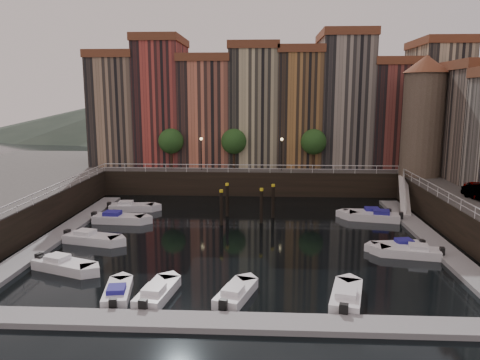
# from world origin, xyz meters

# --- Properties ---
(ground) EXTENTS (200.00, 200.00, 0.00)m
(ground) POSITION_xyz_m (0.00, 0.00, 0.00)
(ground) COLOR black
(ground) RESTS_ON ground
(quay_far) EXTENTS (80.00, 20.00, 3.00)m
(quay_far) POSITION_xyz_m (0.00, 26.00, 1.50)
(quay_far) COLOR black
(quay_far) RESTS_ON ground
(dock_left) EXTENTS (2.00, 28.00, 0.35)m
(dock_left) POSITION_xyz_m (-16.20, -1.00, 0.17)
(dock_left) COLOR gray
(dock_left) RESTS_ON ground
(dock_right) EXTENTS (2.00, 28.00, 0.35)m
(dock_right) POSITION_xyz_m (16.20, -1.00, 0.17)
(dock_right) COLOR gray
(dock_right) RESTS_ON ground
(dock_near) EXTENTS (30.00, 2.00, 0.35)m
(dock_near) POSITION_xyz_m (0.00, -17.00, 0.17)
(dock_near) COLOR gray
(dock_near) RESTS_ON ground
(mountains) EXTENTS (145.00, 100.00, 18.00)m
(mountains) POSITION_xyz_m (1.72, 110.00, 7.92)
(mountains) COLOR #2D382D
(mountains) RESTS_ON ground
(far_terrace) EXTENTS (48.70, 10.30, 17.50)m
(far_terrace) POSITION_xyz_m (3.31, 23.50, 10.95)
(far_terrace) COLOR #987B61
(far_terrace) RESTS_ON quay_far
(corner_tower) EXTENTS (5.20, 5.20, 13.80)m
(corner_tower) POSITION_xyz_m (20.00, 14.50, 10.19)
(corner_tower) COLOR #6B5B4C
(corner_tower) RESTS_ON quay_right
(promenade_trees) EXTENTS (21.20, 3.20, 5.20)m
(promenade_trees) POSITION_xyz_m (-1.33, 18.20, 6.58)
(promenade_trees) COLOR black
(promenade_trees) RESTS_ON quay_far
(street_lamps) EXTENTS (10.36, 0.36, 4.18)m
(street_lamps) POSITION_xyz_m (-1.00, 17.20, 5.90)
(street_lamps) COLOR black
(street_lamps) RESTS_ON quay_far
(railings) EXTENTS (36.08, 34.04, 0.52)m
(railings) POSITION_xyz_m (0.00, 4.88, 3.79)
(railings) COLOR white
(railings) RESTS_ON ground
(gangway) EXTENTS (2.78, 8.32, 3.73)m
(gangway) POSITION_xyz_m (17.10, 10.00, 1.92)
(gangway) COLOR white
(gangway) RESTS_ON ground
(mooring_pilings) EXTENTS (5.36, 3.75, 3.78)m
(mooring_pilings) POSITION_xyz_m (0.07, 4.78, 1.65)
(mooring_pilings) COLOR black
(mooring_pilings) RESTS_ON ground
(boat_left_0) EXTENTS (4.99, 3.32, 1.13)m
(boat_left_0) POSITION_xyz_m (-12.45, -9.44, 0.38)
(boat_left_0) COLOR white
(boat_left_0) RESTS_ON ground
(boat_left_1) EXTENTS (4.46, 2.68, 1.00)m
(boat_left_1) POSITION_xyz_m (-12.39, -9.45, 0.34)
(boat_left_1) COLOR white
(boat_left_1) RESTS_ON ground
(boat_left_2) EXTENTS (5.11, 2.85, 1.14)m
(boat_left_2) POSITION_xyz_m (-12.77, -3.15, 0.39)
(boat_left_2) COLOR white
(boat_left_2) RESTS_ON ground
(boat_left_3) EXTENTS (5.27, 2.20, 1.20)m
(boat_left_3) POSITION_xyz_m (-12.47, 3.31, 0.40)
(boat_left_3) COLOR white
(boat_left_3) RESTS_ON ground
(boat_left_4) EXTENTS (5.02, 2.20, 1.13)m
(boat_left_4) POSITION_xyz_m (-12.57, 8.10, 0.38)
(boat_left_4) COLOR white
(boat_left_4) RESTS_ON ground
(boat_right_1) EXTENTS (4.80, 2.48, 1.08)m
(boat_right_1) POSITION_xyz_m (13.35, -5.22, 0.36)
(boat_right_1) COLOR white
(boat_right_1) RESTS_ON ground
(boat_right_2) EXTENTS (4.36, 2.14, 0.98)m
(boat_right_2) POSITION_xyz_m (12.77, -3.74, 0.33)
(boat_right_2) COLOR white
(boat_right_2) RESTS_ON ground
(boat_right_3) EXTENTS (5.28, 2.81, 1.18)m
(boat_right_3) POSITION_xyz_m (13.03, 5.39, 0.40)
(boat_right_3) COLOR white
(boat_right_3) RESTS_ON ground
(boat_right_4) EXTENTS (4.72, 1.79, 1.08)m
(boat_right_4) POSITION_xyz_m (12.46, 6.68, 0.36)
(boat_right_4) COLOR white
(boat_right_4) RESTS_ON ground
(boat_near_0) EXTENTS (2.17, 4.26, 0.96)m
(boat_near_0) POSITION_xyz_m (-7.13, -13.77, 0.32)
(boat_near_0) COLOR white
(boat_near_0) RESTS_ON ground
(boat_near_1) EXTENTS (2.25, 4.64, 1.04)m
(boat_near_1) POSITION_xyz_m (-4.68, -13.77, 0.35)
(boat_near_1) COLOR white
(boat_near_1) RESTS_ON ground
(boat_near_2) EXTENTS (2.69, 4.45, 1.00)m
(boat_near_2) POSITION_xyz_m (0.17, -13.58, 0.34)
(boat_near_2) COLOR white
(boat_near_2) RESTS_ON ground
(boat_near_3) EXTENTS (2.71, 4.84, 1.08)m
(boat_near_3) POSITION_xyz_m (6.88, -13.76, 0.37)
(boat_near_3) COLOR white
(boat_near_3) RESTS_ON ground
(car_a) EXTENTS (2.04, 4.07, 1.33)m
(car_a) POSITION_xyz_m (21.50, 2.85, 3.67)
(car_a) COLOR gray
(car_a) RESTS_ON quay_right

